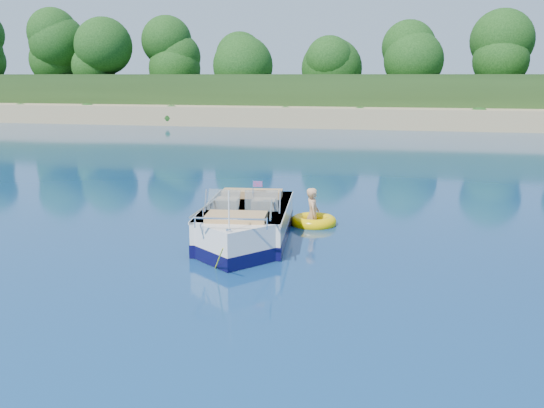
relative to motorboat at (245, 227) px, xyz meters
name	(u,v)px	position (x,y,z in m)	size (l,w,h in m)	color
ground	(194,276)	(-0.32, -2.70, -0.37)	(160.00, 160.00, 0.00)	#0B234E
shoreline	(375,100)	(-0.32, 61.07, 0.61)	(170.00, 59.00, 6.00)	tan
treeline	(362,55)	(-0.28, 38.32, 5.18)	(150.00, 7.12, 8.19)	black
motorboat	(245,227)	(0.00, 0.00, 0.00)	(2.46, 5.66, 1.89)	silver
tow_tube	(314,222)	(1.36, 2.05, -0.28)	(1.60, 1.60, 0.33)	#FFCA02
boy	(312,224)	(1.32, 2.08, -0.37)	(0.55, 0.36, 1.52)	tan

